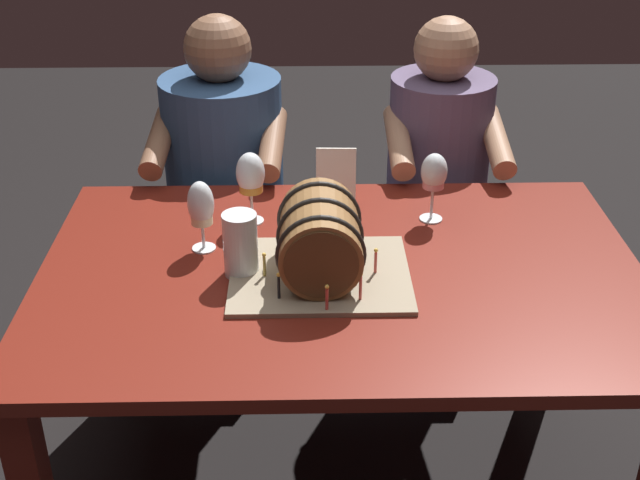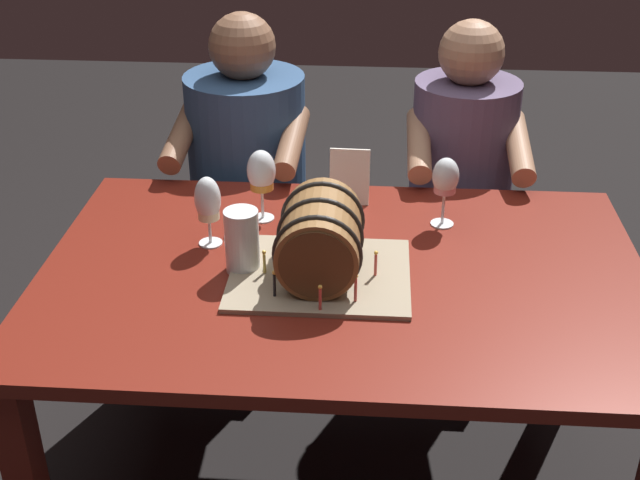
% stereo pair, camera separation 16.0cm
% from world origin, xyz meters
% --- Properties ---
extents(dining_table, '(1.47, 0.97, 0.72)m').
position_xyz_m(dining_table, '(0.00, 0.00, 0.63)').
color(dining_table, maroon).
rests_on(dining_table, ground).
extents(barrel_cake, '(0.43, 0.35, 0.21)m').
position_xyz_m(barrel_cake, '(-0.05, -0.03, 0.82)').
color(barrel_cake, gray).
rests_on(barrel_cake, dining_table).
extents(wine_glass_rose, '(0.07, 0.07, 0.19)m').
position_xyz_m(wine_glass_rose, '(0.25, 0.26, 0.86)').
color(wine_glass_rose, white).
rests_on(wine_glass_rose, dining_table).
extents(wine_glass_white, '(0.07, 0.07, 0.19)m').
position_xyz_m(wine_glass_white, '(-0.34, 0.11, 0.84)').
color(wine_glass_white, white).
rests_on(wine_glass_white, dining_table).
extents(wine_glass_amber, '(0.08, 0.08, 0.20)m').
position_xyz_m(wine_glass_amber, '(-0.23, 0.26, 0.86)').
color(wine_glass_amber, white).
rests_on(wine_glass_amber, dining_table).
extents(beer_pint, '(0.08, 0.08, 0.16)m').
position_xyz_m(beer_pint, '(-0.24, -0.01, 0.80)').
color(beer_pint, white).
rests_on(beer_pint, dining_table).
extents(menu_card, '(0.11, 0.03, 0.16)m').
position_xyz_m(menu_card, '(-0.00, 0.37, 0.80)').
color(menu_card, silver).
rests_on(menu_card, dining_table).
extents(person_seated_left, '(0.43, 0.50, 1.16)m').
position_xyz_m(person_seated_left, '(-0.34, 0.73, 0.56)').
color(person_seated_left, '#1B2D46').
rests_on(person_seated_left, ground).
extents(person_seated_right, '(0.36, 0.45, 1.15)m').
position_xyz_m(person_seated_right, '(0.34, 0.73, 0.53)').
color(person_seated_right, '#372D40').
rests_on(person_seated_right, ground).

